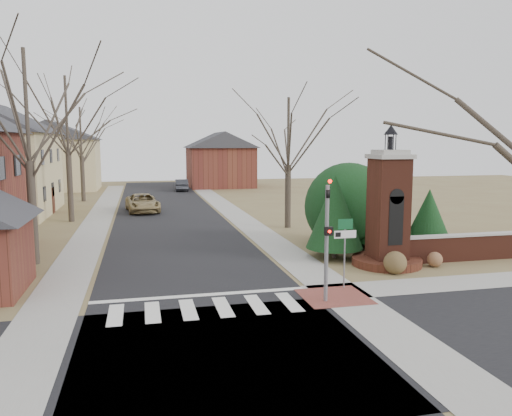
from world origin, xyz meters
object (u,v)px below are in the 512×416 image
object	(u,v)px
pickup_truck	(143,203)
traffic_signal_pole	(327,231)
brick_gate_monument	(388,219)
distant_car	(182,185)
sign_post	(345,239)

from	to	relation	value
pickup_truck	traffic_signal_pole	bearing A→B (deg)	-82.11
brick_gate_monument	distant_car	bearing A→B (deg)	99.34
traffic_signal_pole	pickup_truck	distance (m)	26.29
traffic_signal_pole	pickup_truck	world-z (taller)	traffic_signal_pole
traffic_signal_pole	distant_car	bearing A→B (deg)	92.18
traffic_signal_pole	pickup_truck	bearing A→B (deg)	103.77
sign_post	brick_gate_monument	distance (m)	4.55
brick_gate_monument	sign_post	bearing A→B (deg)	-138.58
traffic_signal_pole	brick_gate_monument	distance (m)	6.47
sign_post	distant_car	bearing A→B (deg)	94.03
sign_post	distant_car	size ratio (longest dim) A/B	0.66
traffic_signal_pole	sign_post	size ratio (longest dim) A/B	1.64
distant_car	pickup_truck	bearing A→B (deg)	77.27
pickup_truck	distant_car	distance (m)	18.09
sign_post	distant_car	world-z (taller)	sign_post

